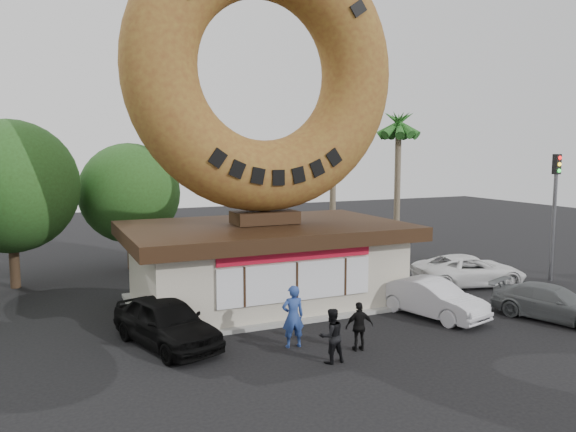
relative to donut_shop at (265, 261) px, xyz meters
The scene contains 16 objects.
ground 6.24m from the donut_shop, 90.00° to the right, with size 90.00×90.00×0.00m, color black.
donut_shop is the anchor object (origin of this frame).
giant_donut 7.61m from the donut_shop, 90.00° to the left, with size 11.14×11.14×2.84m, color olive.
tree_west 12.15m from the donut_shop, 143.55° to the left, with size 6.00×6.00×7.65m.
tree_mid 10.12m from the donut_shop, 113.92° to the left, with size 5.20×5.20×6.63m.
palm_near 12.83m from the donut_shop, 46.90° to the left, with size 2.60×2.60×9.75m.
palm_far 14.00m from the donut_shop, 30.64° to the left, with size 2.60×2.60×8.75m.
street_lamp 10.54m from the donut_shop, 100.50° to the left, with size 2.11×0.20×8.00m.
traffic_signal 14.30m from the donut_shop, ahead, with size 0.30×0.38×6.07m.
person_left 5.41m from the donut_shop, 102.29° to the right, with size 0.73×0.48×2.01m, color navy.
person_center 7.00m from the donut_shop, 95.45° to the right, with size 0.80×0.62×1.64m, color black.
person_right 6.47m from the donut_shop, 84.33° to the right, with size 0.91×0.38×1.55m, color black.
car_black 5.99m from the donut_shop, 144.25° to the right, with size 1.86×4.62×1.58m, color black.
car_silver 6.75m from the donut_shop, 41.15° to the right, with size 1.49×4.27×1.41m, color silver.
car_grey 11.06m from the donut_shop, 36.36° to the right, with size 1.77×4.36×1.26m, color slate.
car_white 9.86m from the donut_shop, ahead, with size 2.37×5.14×1.43m, color silver.
Camera 1 is at (-8.36, -15.01, 6.27)m, focal length 35.00 mm.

